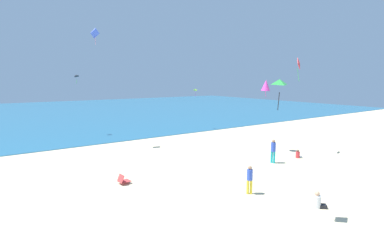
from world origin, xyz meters
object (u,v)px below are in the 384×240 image
object	(u,v)px
beach_chair_near_camera	(123,180)
person_4	(250,178)
kite_red	(299,64)
kite_lime	(195,90)
kite_green	(280,82)
kite_black	(76,76)
kite_magenta	(266,85)
person_2	(273,149)
kite_blue	(95,33)
person_7	(298,155)
person_6	(318,202)

from	to	relation	value
beach_chair_near_camera	person_4	size ratio (longest dim) A/B	0.47
kite_red	kite_lime	bearing A→B (deg)	90.46
person_4	kite_green	world-z (taller)	kite_green
kite_black	kite_magenta	distance (m)	19.50
person_2	kite_blue	bearing A→B (deg)	113.51
person_2	kite_green	size ratio (longest dim) A/B	1.36
person_2	person_7	distance (m)	2.82
kite_blue	person_7	bearing A→B (deg)	-46.18
kite_blue	beach_chair_near_camera	bearing A→B (deg)	-99.51
kite_black	kite_magenta	xyz separation A→B (m)	(11.09, -16.02, -0.88)
kite_lime	kite_blue	size ratio (longest dim) A/B	0.73
person_2	person_7	bearing A→B (deg)	-16.13
kite_black	kite_green	size ratio (longest dim) A/B	0.79
kite_red	kite_green	bearing A→B (deg)	-147.31
person_4	kite_red	world-z (taller)	kite_red
person_6	kite_black	xyz separation A→B (m)	(-4.82, 24.95, 6.07)
kite_blue	person_6	bearing A→B (deg)	-75.33
kite_red	kite_green	distance (m)	12.67
kite_lime	kite_green	distance (m)	23.34
kite_green	kite_blue	bearing A→B (deg)	96.45
beach_chair_near_camera	kite_lime	bearing A→B (deg)	35.71
person_7	kite_blue	size ratio (longest dim) A/B	0.48
beach_chair_near_camera	person_7	size ratio (longest dim) A/B	1.09
kite_blue	kite_magenta	bearing A→B (deg)	-39.53
person_6	kite_red	bearing A→B (deg)	85.03
person_2	person_4	size ratio (longest dim) A/B	1.14
person_4	person_7	distance (m)	8.79
person_2	kite_lime	size ratio (longest dim) A/B	1.76
person_4	kite_magenta	distance (m)	10.76
kite_black	kite_blue	distance (m)	7.77
person_7	person_2	bearing A→B (deg)	-179.13
person_4	kite_black	size ratio (longest dim) A/B	1.51
kite_lime	kite_black	bearing A→B (deg)	163.05
person_7	kite_blue	world-z (taller)	kite_blue
person_7	kite_lime	size ratio (longest dim) A/B	0.66
beach_chair_near_camera	kite_lime	size ratio (longest dim) A/B	0.72
person_6	kite_red	distance (m)	12.64
person_4	person_2	bearing A→B (deg)	154.16
kite_magenta	beach_chair_near_camera	bearing A→B (deg)	-176.33
person_6	person_7	world-z (taller)	person_6
person_4	kite_blue	world-z (taller)	kite_blue
person_4	kite_blue	distance (m)	17.74
person_7	kite_lime	world-z (taller)	kite_lime
kite_red	kite_magenta	world-z (taller)	kite_red
kite_blue	person_4	bearing A→B (deg)	-77.67
person_7	kite_blue	bearing A→B (deg)	137.73
person_6	kite_blue	bearing A→B (deg)	147.79
person_6	kite_blue	world-z (taller)	kite_blue
beach_chair_near_camera	person_7	distance (m)	13.35
person_6	kite_lime	size ratio (longest dim) A/B	0.82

